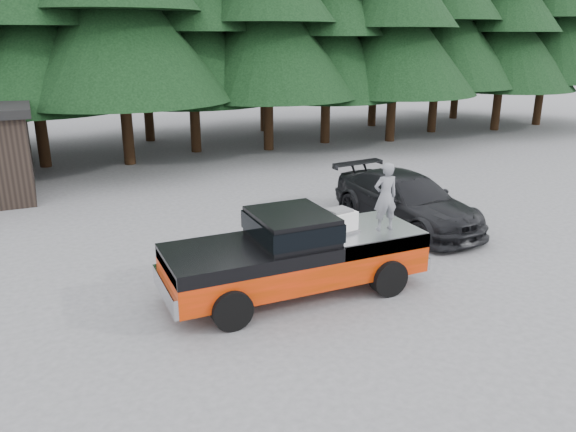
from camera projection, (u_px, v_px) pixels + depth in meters
name	position (u px, v px, depth m)	size (l,w,h in m)	color
ground	(276.00, 283.00, 13.25)	(120.00, 120.00, 0.00)	#515254
pickup_truck	(295.00, 265.00, 12.59)	(6.00, 2.04, 1.33)	red
truck_cab	(291.00, 226.00, 12.26)	(1.66, 1.90, 0.59)	black
air_compressor	(339.00, 222.00, 12.70)	(0.68, 0.56, 0.46)	silver
man_on_bed	(385.00, 197.00, 12.67)	(0.57, 0.38, 1.57)	slate
parked_car	(406.00, 200.00, 17.06)	(2.21, 5.44, 1.58)	black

